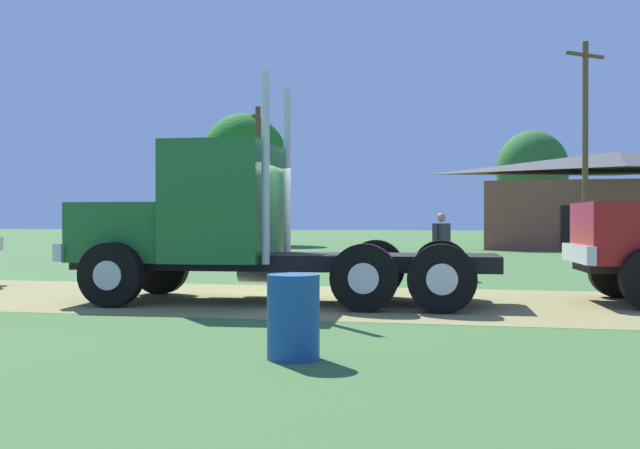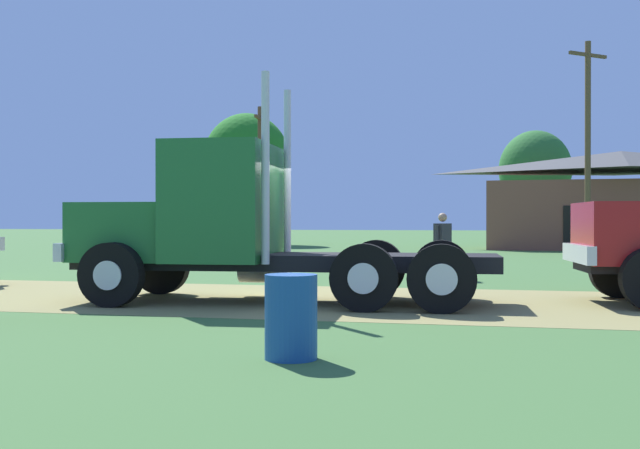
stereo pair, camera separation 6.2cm
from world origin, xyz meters
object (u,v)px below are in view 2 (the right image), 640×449
object	(u,v)px
visitor_far_side	(443,243)
truck_foreground_white	(227,228)
utility_pole_near	(260,174)
shed_building	(621,202)
utility_pole_far	(588,142)
steel_barrel	(291,317)

from	to	relation	value
visitor_far_side	truck_foreground_white	bearing A→B (deg)	-119.55
utility_pole_near	visitor_far_side	bearing A→B (deg)	-59.28
shed_building	utility_pole_near	xyz separation A→B (m)	(-17.67, -4.38, 1.43)
truck_foreground_white	utility_pole_near	xyz separation A→B (m)	(-6.52, 23.20, 2.48)
shed_building	utility_pole_far	distance (m)	6.20
shed_building	steel_barrel	bearing A→B (deg)	-104.47
utility_pole_far	steel_barrel	bearing A→B (deg)	-102.78
visitor_far_side	utility_pole_near	size ratio (longest dim) A/B	0.23
truck_foreground_white	visitor_far_side	size ratio (longest dim) A/B	4.66
steel_barrel	utility_pole_far	xyz separation A→B (m)	(6.30, 27.76, 4.53)
truck_foreground_white	visitor_far_side	bearing A→B (deg)	60.45
shed_building	utility_pole_near	bearing A→B (deg)	-166.07
truck_foreground_white	utility_pole_near	distance (m)	24.23
shed_building	utility_pole_far	xyz separation A→B (m)	(-2.21, -5.18, 2.59)
visitor_far_side	utility_pole_far	world-z (taller)	utility_pole_far
steel_barrel	utility_pole_near	xyz separation A→B (m)	(-9.17, 28.56, 3.37)
utility_pole_near	steel_barrel	bearing A→B (deg)	-72.20
utility_pole_near	truck_foreground_white	bearing A→B (deg)	-74.30
visitor_far_side	shed_building	bearing A→B (deg)	70.37
steel_barrel	shed_building	xyz separation A→B (m)	(8.50, 32.94, 1.95)
steel_barrel	utility_pole_near	size ratio (longest dim) A/B	0.13
utility_pole_near	shed_building	bearing A→B (deg)	13.93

